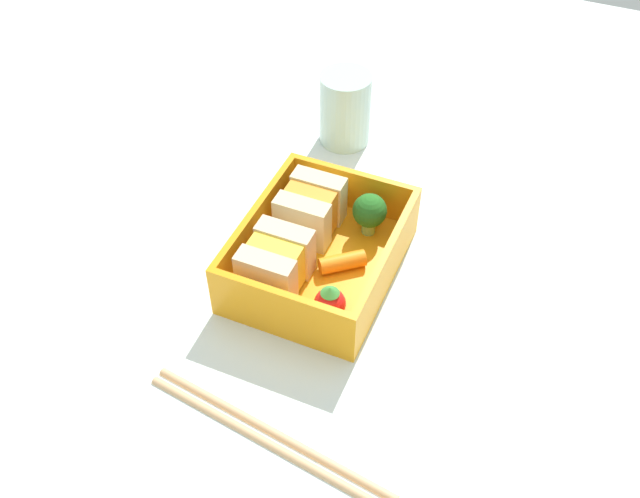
{
  "coord_description": "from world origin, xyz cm",
  "views": [
    {
      "loc": [
        -38.83,
        -16.61,
        46.56
      ],
      "look_at": [
        0.0,
        0.0,
        2.7
      ],
      "focal_mm": 40.0,
      "sensor_mm": 36.0,
      "label": 1
    }
  ],
  "objects_px": {
    "sandwich_left": "(276,263)",
    "strawberry_far_left": "(330,303)",
    "carrot_stick_far_left": "(343,262)",
    "broccoli_floret": "(370,212)",
    "sandwich_center_left": "(311,209)",
    "drinking_glass": "(345,109)",
    "chopstick_pair": "(268,434)"
  },
  "relations": [
    {
      "from": "chopstick_pair",
      "to": "drinking_glass",
      "type": "relative_size",
      "value": 2.66
    },
    {
      "from": "carrot_stick_far_left",
      "to": "chopstick_pair",
      "type": "bearing_deg",
      "value": -176.98
    },
    {
      "from": "carrot_stick_far_left",
      "to": "broccoli_floret",
      "type": "distance_m",
      "value": 0.05
    },
    {
      "from": "carrot_stick_far_left",
      "to": "drinking_glass",
      "type": "distance_m",
      "value": 0.2
    },
    {
      "from": "strawberry_far_left",
      "to": "drinking_glass",
      "type": "relative_size",
      "value": 0.41
    },
    {
      "from": "sandwich_center_left",
      "to": "drinking_glass",
      "type": "height_order",
      "value": "drinking_glass"
    },
    {
      "from": "carrot_stick_far_left",
      "to": "chopstick_pair",
      "type": "height_order",
      "value": "carrot_stick_far_left"
    },
    {
      "from": "drinking_glass",
      "to": "carrot_stick_far_left",
      "type": "bearing_deg",
      "value": -158.74
    },
    {
      "from": "sandwich_left",
      "to": "drinking_glass",
      "type": "xyz_separation_m",
      "value": [
        0.22,
        0.03,
        0.0
      ]
    },
    {
      "from": "sandwich_left",
      "to": "strawberry_far_left",
      "type": "xyz_separation_m",
      "value": [
        -0.02,
        -0.05,
        -0.01
      ]
    },
    {
      "from": "strawberry_far_left",
      "to": "chopstick_pair",
      "type": "xyz_separation_m",
      "value": [
        -0.11,
        0.0,
        -0.02
      ]
    },
    {
      "from": "sandwich_left",
      "to": "drinking_glass",
      "type": "distance_m",
      "value": 0.22
    },
    {
      "from": "broccoli_floret",
      "to": "strawberry_far_left",
      "type": "bearing_deg",
      "value": -177.51
    },
    {
      "from": "carrot_stick_far_left",
      "to": "broccoli_floret",
      "type": "relative_size",
      "value": 0.97
    },
    {
      "from": "drinking_glass",
      "to": "broccoli_floret",
      "type": "bearing_deg",
      "value": -150.15
    },
    {
      "from": "sandwich_left",
      "to": "broccoli_floret",
      "type": "relative_size",
      "value": 1.34
    },
    {
      "from": "sandwich_center_left",
      "to": "carrot_stick_far_left",
      "type": "xyz_separation_m",
      "value": [
        -0.04,
        -0.05,
        -0.02
      ]
    },
    {
      "from": "sandwich_left",
      "to": "carrot_stick_far_left",
      "type": "xyz_separation_m",
      "value": [
        0.04,
        -0.05,
        -0.02
      ]
    },
    {
      "from": "sandwich_center_left",
      "to": "broccoli_floret",
      "type": "height_order",
      "value": "sandwich_center_left"
    },
    {
      "from": "sandwich_center_left",
      "to": "carrot_stick_far_left",
      "type": "height_order",
      "value": "sandwich_center_left"
    },
    {
      "from": "strawberry_far_left",
      "to": "carrot_stick_far_left",
      "type": "height_order",
      "value": "strawberry_far_left"
    },
    {
      "from": "sandwich_left",
      "to": "strawberry_far_left",
      "type": "height_order",
      "value": "sandwich_left"
    },
    {
      "from": "drinking_glass",
      "to": "sandwich_left",
      "type": "bearing_deg",
      "value": -173.19
    },
    {
      "from": "broccoli_floret",
      "to": "sandwich_left",
      "type": "bearing_deg",
      "value": 149.74
    },
    {
      "from": "strawberry_far_left",
      "to": "carrot_stick_far_left",
      "type": "distance_m",
      "value": 0.05
    },
    {
      "from": "sandwich_center_left",
      "to": "chopstick_pair",
      "type": "xyz_separation_m",
      "value": [
        -0.2,
        -0.05,
        -0.03
      ]
    },
    {
      "from": "broccoli_floret",
      "to": "sandwich_center_left",
      "type": "bearing_deg",
      "value": 106.55
    },
    {
      "from": "sandwich_left",
      "to": "strawberry_far_left",
      "type": "bearing_deg",
      "value": -105.47
    },
    {
      "from": "strawberry_far_left",
      "to": "broccoli_floret",
      "type": "height_order",
      "value": "broccoli_floret"
    },
    {
      "from": "sandwich_center_left",
      "to": "drinking_glass",
      "type": "xyz_separation_m",
      "value": [
        0.15,
        0.03,
        0.0
      ]
    },
    {
      "from": "sandwich_center_left",
      "to": "strawberry_far_left",
      "type": "relative_size",
      "value": 1.74
    },
    {
      "from": "chopstick_pair",
      "to": "drinking_glass",
      "type": "distance_m",
      "value": 0.36
    }
  ]
}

